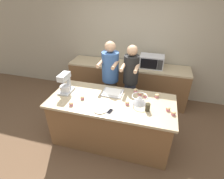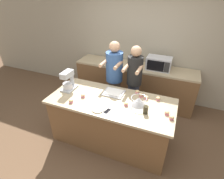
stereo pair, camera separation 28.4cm
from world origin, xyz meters
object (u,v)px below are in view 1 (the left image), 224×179
cupcake_5 (136,90)px  cupcake_7 (71,104)px  cupcake_1 (173,113)px  cupcake_2 (168,109)px  person_right (130,83)px  drinking_glass (148,107)px  cupcake_3 (140,93)px  baking_tray (113,93)px  cell_phone (110,111)px  mixing_bowl (139,99)px  small_plate (100,110)px  person_left (110,80)px  cupcake_6 (127,103)px  cupcake_8 (145,95)px  cupcake_0 (82,98)px  cupcake_4 (157,96)px  stand_mixer (65,84)px  microwave_oven (152,61)px

cupcake_5 → cupcake_7: size_ratio=1.00×
cupcake_1 → cupcake_2: bearing=131.0°
cupcake_5 → cupcake_7: bearing=-143.4°
person_right → drinking_glass: size_ratio=13.20×
drinking_glass → cupcake_3: size_ratio=1.85×
baking_tray → cell_phone: size_ratio=2.25×
cupcake_5 → drinking_glass: bearing=-62.4°
cupcake_3 → cupcake_7: same height
mixing_bowl → small_plate: 0.65m
cell_phone → person_right: bearing=82.6°
mixing_bowl → cupcake_1: bearing=-16.9°
person_right → cupcake_7: 1.26m
cell_phone → cupcake_5: cupcake_5 is taller
person_left → person_right: size_ratio=1.02×
person_right → small_plate: bearing=-105.8°
baking_tray → cupcake_6: size_ratio=5.31×
person_right → mixing_bowl: (0.26, -0.65, 0.09)m
cell_phone → cupcake_1: bearing=11.3°
cell_phone → cupcake_8: size_ratio=2.36×
cupcake_0 → person_right: bearing=49.8°
baking_tray → cupcake_4: 0.76m
person_right → cupcake_7: size_ratio=24.40×
baking_tray → cupcake_2: (0.94, -0.24, 0.01)m
person_left → cupcake_6: 0.89m
baking_tray → cupcake_2: bearing=-14.4°
person_left → cupcake_5: person_left is taller
person_right → mixing_bowl: 0.71m
cupcake_7 → stand_mixer: bearing=127.5°
mixing_bowl → drinking_glass: 0.22m
person_right → drinking_glass: 0.91m
drinking_glass → cupcake_0: bearing=178.8°
person_right → stand_mixer: 1.24m
cupcake_2 → cupcake_3: same height
cupcake_0 → microwave_oven: bearing=57.3°
stand_mixer → cupcake_2: 1.76m
baking_tray → cupcake_0: cupcake_0 is taller
cupcake_6 → microwave_oven: bearing=80.7°
cupcake_3 → cupcake_4: same height
person_right → microwave_oven: 0.85m
person_right → cupcake_3: 0.47m
cupcake_8 → stand_mixer: bearing=-171.5°
mixing_bowl → cupcake_7: bearing=-161.3°
stand_mixer → cupcake_6: stand_mixer is taller
person_right → cupcake_1: size_ratio=24.40×
microwave_oven → cell_phone: (-0.46, -1.76, -0.17)m
person_right → cupcake_4: size_ratio=24.40×
cupcake_2 → cupcake_5: size_ratio=1.00×
person_left → cupcake_7: bearing=-109.6°
cell_phone → drinking_glass: drinking_glass is taller
cupcake_2 → cupcake_6: 0.63m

